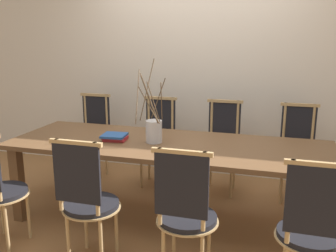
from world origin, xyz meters
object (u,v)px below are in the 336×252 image
(chair_far_center, at_px, (222,144))
(vase_centerpiece, at_px, (154,130))
(dining_table, at_px, (168,152))
(book_stack, at_px, (115,137))
(chair_near_center, at_px, (186,212))

(chair_far_center, relative_size, vase_centerpiece, 1.36)
(chair_far_center, bearing_deg, vase_centerpiece, 59.79)
(dining_table, height_order, book_stack, book_stack)
(dining_table, height_order, chair_near_center, chair_near_center)
(dining_table, height_order, chair_far_center, chair_far_center)
(chair_near_center, bearing_deg, dining_table, 113.86)
(chair_far_center, xyz_separation_m, vase_centerpiece, (-0.48, -0.83, 0.32))
(dining_table, relative_size, chair_near_center, 2.87)
(dining_table, bearing_deg, chair_far_center, 66.15)
(dining_table, xyz_separation_m, book_stack, (-0.48, -0.05, 0.11))
(vase_centerpiece, bearing_deg, dining_table, 8.17)
(chair_far_center, height_order, vase_centerpiece, vase_centerpiece)
(vase_centerpiece, bearing_deg, chair_near_center, -58.68)
(chair_near_center, height_order, book_stack, chair_near_center)
(chair_far_center, bearing_deg, dining_table, 66.15)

